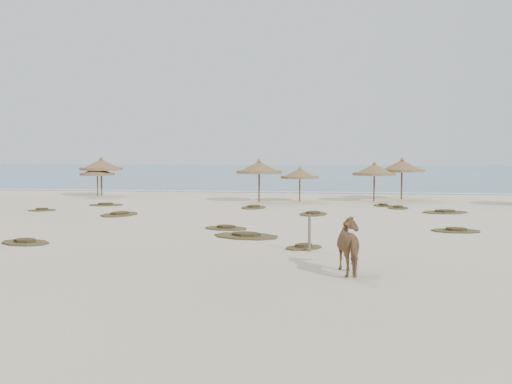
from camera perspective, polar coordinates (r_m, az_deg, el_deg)
ground at (r=22.16m, az=-2.85°, el=-4.68°), size 160.00×160.00×0.00m
ocean at (r=96.65m, az=5.75°, el=2.00°), size 200.00×100.00×0.01m
foam_line at (r=47.80m, az=3.16°, el=-0.01°), size 70.00×0.60×0.01m
palapa_0 at (r=45.20m, az=-15.22°, el=2.60°), size 3.64×3.64×3.02m
palapa_1 at (r=44.56m, az=-15.59°, el=2.01°), size 2.72×2.72×2.46m
palapa_2 at (r=38.42m, az=0.31°, el=2.42°), size 3.87×3.87×2.94m
palapa_3 at (r=38.74m, az=4.40°, el=1.81°), size 3.24×3.24×2.40m
palapa_4 at (r=41.65m, az=14.39°, el=2.48°), size 3.59×3.59×3.00m
palapa_5 at (r=39.35m, az=11.75°, el=2.15°), size 3.64×3.64×2.74m
horse at (r=15.96m, az=9.67°, el=-5.37°), size 1.25×1.95×1.52m
fence_post_near at (r=19.25m, az=5.36°, el=-4.09°), size 0.11×0.11×1.27m
fence_post_far at (r=18.60m, az=8.90°, el=-4.93°), size 0.08×0.08×0.94m
scrub_1 at (r=31.22m, az=-13.49°, el=-2.16°), size 2.08×2.87×0.16m
scrub_2 at (r=24.89m, az=-3.02°, el=-3.60°), size 2.17×1.66×0.16m
scrub_3 at (r=30.75m, az=5.74°, el=-2.16°), size 1.78×2.43×0.16m
scrub_4 at (r=25.49m, az=19.37°, el=-3.64°), size 2.05×1.34×0.16m
scrub_5 at (r=33.14m, az=18.37°, el=-1.90°), size 3.01×2.46×0.16m
scrub_6 at (r=37.03m, az=-14.79°, el=-1.23°), size 2.37×1.77×0.16m
scrub_7 at (r=34.98m, az=14.02°, el=-1.52°), size 1.31×1.92×0.16m
scrub_8 at (r=34.77m, az=-20.62°, el=-1.69°), size 1.83×1.63×0.16m
scrub_9 at (r=22.58m, az=-1.00°, el=-4.38°), size 3.10×2.46×0.16m
scrub_10 at (r=36.15m, az=12.60°, el=-1.32°), size 1.64×1.86×0.16m
scrub_11 at (r=22.62m, az=-22.09°, el=-4.66°), size 2.35×1.92×0.16m
scrub_12 at (r=19.97m, az=4.79°, el=-5.50°), size 1.70×1.64×0.16m
scrub_13 at (r=34.16m, az=-0.25°, el=-1.53°), size 1.68×2.37×0.16m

